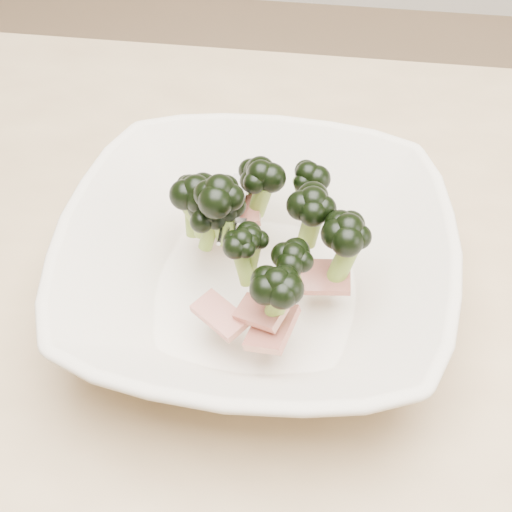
% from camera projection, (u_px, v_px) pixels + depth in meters
% --- Properties ---
extents(dining_table, '(1.20, 0.80, 0.75)m').
position_uv_depth(dining_table, '(326.00, 379.00, 0.66)').
color(dining_table, tan).
rests_on(dining_table, ground).
extents(broccoli_dish, '(0.31, 0.31, 0.13)m').
position_uv_depth(broccoli_dish, '(256.00, 261.00, 0.57)').
color(broccoli_dish, beige).
rests_on(broccoli_dish, dining_table).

